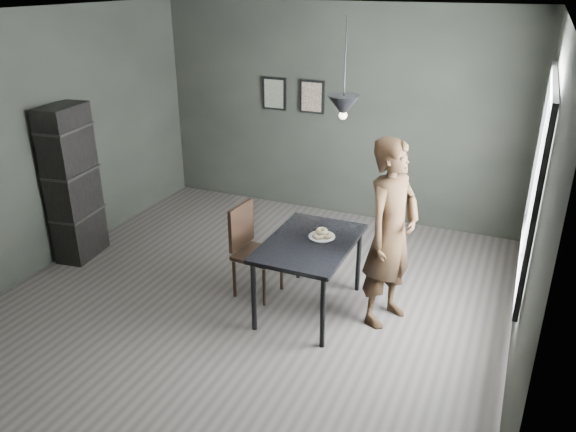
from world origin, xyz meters
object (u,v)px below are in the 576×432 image
at_px(woman, 391,234).
at_px(shelf_unit, 72,184).
at_px(wood_chair, 250,244).
at_px(pendant_lamp, 343,106).
at_px(white_plate, 322,237).
at_px(cafe_table, 310,249).

relative_size(woman, shelf_unit, 1.01).
height_order(wood_chair, pendant_lamp, pendant_lamp).
relative_size(woman, pendant_lamp, 2.09).
bearing_deg(pendant_lamp, wood_chair, -178.69).
bearing_deg(wood_chair, shelf_unit, -173.96).
xyz_separation_m(white_plate, pendant_lamp, (0.17, -0.02, 1.29)).
xyz_separation_m(white_plate, woman, (0.66, 0.02, 0.15)).
relative_size(woman, wood_chair, 1.87).
bearing_deg(cafe_table, shelf_unit, 179.49).
bearing_deg(white_plate, shelf_unit, -178.27).
bearing_deg(wood_chair, pendant_lamp, 5.99).
relative_size(cafe_table, shelf_unit, 0.67).
bearing_deg(shelf_unit, cafe_table, -8.38).
bearing_deg(pendant_lamp, cafe_table, -158.20).
relative_size(shelf_unit, pendant_lamp, 2.08).
relative_size(white_plate, pendant_lamp, 0.27).
bearing_deg(cafe_table, wood_chair, 173.45).
height_order(cafe_table, white_plate, white_plate).
xyz_separation_m(woman, wood_chair, (-1.42, -0.06, -0.36)).
relative_size(white_plate, wood_chair, 0.24).
xyz_separation_m(woman, pendant_lamp, (-0.49, -0.04, 1.15)).
height_order(shelf_unit, pendant_lamp, pendant_lamp).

